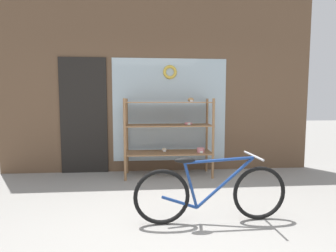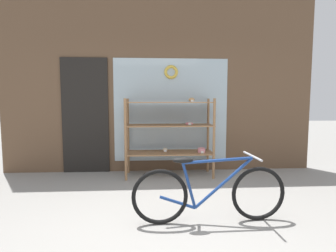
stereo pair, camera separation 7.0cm
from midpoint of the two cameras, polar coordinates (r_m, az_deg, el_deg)
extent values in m
plane|color=gray|center=(2.69, 0.16, -23.76)|extent=(30.00, 30.00, 0.00)
cube|color=brown|center=(4.95, -2.39, 9.74)|extent=(5.79, 0.08, 3.38)
cube|color=#A3B7C1|center=(4.90, 0.00, 3.47)|extent=(2.11, 0.02, 1.90)
cube|color=black|center=(5.02, -18.24, 2.11)|extent=(0.84, 0.03, 2.10)
torus|color=gold|center=(4.91, 0.02, 11.66)|extent=(0.26, 0.06, 0.26)
cylinder|color=#8E6642|center=(4.36, -9.82, -3.01)|extent=(0.04, 0.04, 1.36)
cylinder|color=#8E6642|center=(4.48, 9.36, -2.79)|extent=(0.04, 0.04, 1.36)
cylinder|color=#8E6642|center=(4.82, -9.33, -2.21)|extent=(0.04, 0.04, 1.36)
cylinder|color=#8E6642|center=(4.93, 8.04, -2.03)|extent=(0.04, 0.04, 1.36)
cube|color=#8E6642|center=(4.63, -0.34, -5.81)|extent=(1.52, 0.51, 0.02)
cube|color=#8E6642|center=(4.56, -0.34, 0.16)|extent=(1.52, 0.51, 0.02)
cube|color=#8E6642|center=(4.55, -0.34, 5.16)|extent=(1.52, 0.51, 0.02)
torus|color=pink|center=(4.62, 4.01, 0.54)|extent=(0.14, 0.14, 0.04)
cube|color=white|center=(4.54, 4.16, 0.46)|extent=(0.05, 0.00, 0.04)
ellipsoid|color=#AD7F4C|center=(4.50, 4.55, 5.71)|extent=(0.10, 0.09, 0.07)
cube|color=white|center=(4.44, 4.67, 5.48)|extent=(0.05, 0.00, 0.04)
cylinder|color=pink|center=(4.63, 6.68, -5.23)|extent=(0.13, 0.13, 0.08)
cube|color=white|center=(4.56, 6.86, -5.67)|extent=(0.05, 0.00, 0.04)
ellipsoid|color=beige|center=(4.70, -1.26, -5.16)|extent=(0.09, 0.07, 0.06)
cube|color=white|center=(4.65, -1.22, -5.43)|extent=(0.05, 0.00, 0.04)
torus|color=black|center=(2.87, -2.08, -15.18)|extent=(0.60, 0.06, 0.60)
torus|color=black|center=(3.14, 18.65, -13.65)|extent=(0.60, 0.06, 0.60)
cylinder|color=navy|center=(2.96, 11.67, -11.96)|extent=(0.64, 0.05, 0.56)
cylinder|color=navy|center=(2.88, 10.47, -7.33)|extent=(0.76, 0.06, 0.07)
cylinder|color=navy|center=(2.88, 4.27, -12.80)|extent=(0.17, 0.04, 0.50)
cylinder|color=navy|center=(2.92, 1.79, -16.28)|extent=(0.39, 0.04, 0.17)
ellipsoid|color=black|center=(2.79, 2.93, -7.44)|extent=(0.22, 0.10, 0.06)
cylinder|color=#B2B2B7|center=(3.00, 17.47, -6.19)|extent=(0.04, 0.46, 0.02)
camera|label=1|loc=(0.03, -90.53, -0.05)|focal=28.00mm
camera|label=2|loc=(0.03, 89.47, 0.05)|focal=28.00mm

